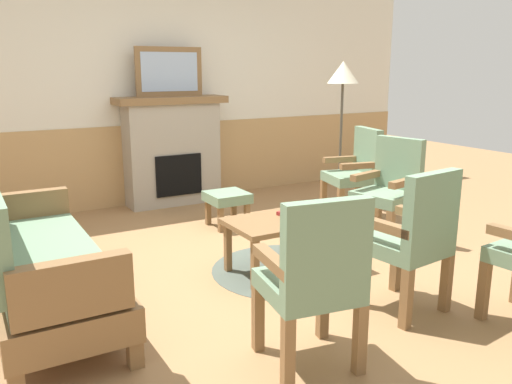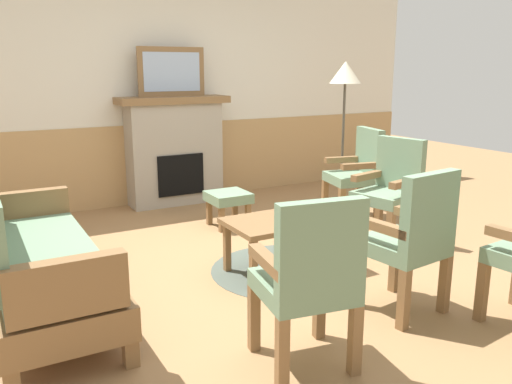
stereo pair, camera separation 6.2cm
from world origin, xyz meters
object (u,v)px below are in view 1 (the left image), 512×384
at_px(armchair_front_left, 413,235).
at_px(couch, 39,262).
at_px(coffee_table, 287,225).
at_px(floor_lamp_by_chairs, 343,82).
at_px(framed_picture, 169,72).
at_px(footstool, 227,199).
at_px(book_on_table, 292,212).
at_px(armchair_by_window_left, 390,186).
at_px(armchair_front_center, 314,276).
at_px(fireplace, 172,150).
at_px(armchair_near_fireplace, 356,169).

bearing_deg(armchair_front_left, couch, 152.85).
bearing_deg(coffee_table, armchair_front_left, -73.64).
relative_size(coffee_table, floor_lamp_by_chairs, 0.57).
relative_size(couch, armchair_front_left, 1.84).
relative_size(framed_picture, armchair_front_left, 0.82).
xyz_separation_m(coffee_table, armchair_front_left, (0.30, -1.04, 0.15)).
relative_size(framed_picture, floor_lamp_by_chairs, 0.48).
bearing_deg(footstool, framed_picture, 96.46).
distance_m(coffee_table, book_on_table, 0.14).
bearing_deg(armchair_by_window_left, footstool, 132.10).
bearing_deg(armchair_front_center, book_on_table, 60.52).
height_order(couch, armchair_front_center, same).
distance_m(fireplace, armchair_by_window_left, 2.67).
bearing_deg(framed_picture, armchair_front_center, -99.97).
bearing_deg(armchair_front_center, armchair_by_window_left, 36.56).
height_order(armchair_front_left, armchair_front_center, same).
bearing_deg(couch, armchair_front_center, -48.27).
bearing_deg(coffee_table, armchair_front_center, -117.49).
distance_m(couch, armchair_by_window_left, 3.07).
bearing_deg(floor_lamp_by_chairs, armchair_near_fireplace, -111.97).
bearing_deg(coffee_table, couch, 177.89).
relative_size(book_on_table, floor_lamp_by_chairs, 0.13).
relative_size(armchair_near_fireplace, floor_lamp_by_chairs, 0.58).
xyz_separation_m(couch, armchair_near_fireplace, (3.34, 0.85, 0.14)).
height_order(framed_picture, floor_lamp_by_chairs, framed_picture).
bearing_deg(armchair_by_window_left, fireplace, 117.16).
bearing_deg(armchair_by_window_left, armchair_front_left, -128.24).
relative_size(fireplace, book_on_table, 5.86).
distance_m(footstool, armchair_front_left, 2.38).
bearing_deg(fireplace, armchair_by_window_left, -62.84).
xyz_separation_m(coffee_table, armchair_by_window_left, (1.22, 0.13, 0.15)).
bearing_deg(armchair_front_left, footstool, 94.07).
bearing_deg(fireplace, book_on_table, -87.72).
bearing_deg(coffee_table, book_on_table, 37.12).
xyz_separation_m(fireplace, footstool, (0.13, -1.17, -0.37)).
bearing_deg(armchair_front_left, armchair_by_window_left, 51.76).
bearing_deg(footstool, fireplace, 96.46).
xyz_separation_m(fireplace, armchair_front_left, (0.30, -3.53, -0.11)).
bearing_deg(framed_picture, book_on_table, -87.72).
relative_size(couch, book_on_table, 8.12).
xyz_separation_m(armchair_front_center, floor_lamp_by_chairs, (2.37, 2.74, 0.91)).
bearing_deg(armchair_front_center, couch, 131.73).
bearing_deg(coffee_table, framed_picture, 89.93).
distance_m(couch, book_on_table, 1.95).
xyz_separation_m(fireplace, book_on_table, (0.10, -2.42, -0.20)).
distance_m(framed_picture, armchair_front_center, 3.96).
relative_size(framed_picture, armchair_front_center, 0.82).
bearing_deg(fireplace, armchair_front_left, -85.14).
bearing_deg(armchair_by_window_left, couch, -178.90).
xyz_separation_m(couch, armchair_front_center, (1.19, -1.33, 0.14)).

